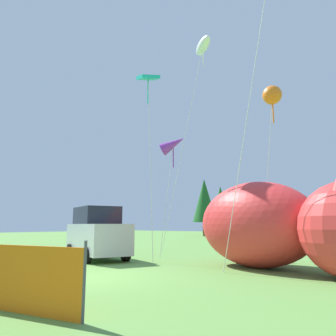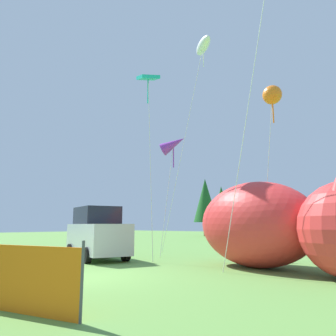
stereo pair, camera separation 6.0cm
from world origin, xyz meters
TOP-DOWN VIEW (x-y plane):
  - ground_plane at (0.00, 0.00)m, footprint 120.00×120.00m
  - parked_car at (-3.76, 3.57)m, footprint 4.61×3.07m
  - folding_chair at (1.71, -2.08)m, footprint 0.51×0.51m
  - inflatable_cat at (4.01, 5.25)m, footprint 7.37×4.41m
  - kite_purple_delta at (-2.45, 7.51)m, footprint 1.68×1.89m
  - kite_teal_diamond at (-1.72, 4.68)m, footprint 1.35×1.20m
  - kite_orange_flower at (3.16, 7.59)m, footprint 1.39×0.85m
  - kite_white_ghost at (-1.21, 8.75)m, footprint 4.13×2.44m
  - horizon_tree_east at (-16.96, 32.76)m, footprint 3.35×3.35m
  - horizon_tree_west at (-12.57, 29.70)m, footprint 2.65×2.65m

SIDE VIEW (x-z plane):
  - ground_plane at x=0.00m, z-range 0.00..0.00m
  - folding_chair at x=1.71m, z-range 0.08..0.93m
  - parked_car at x=-3.76m, z-range -0.04..2.31m
  - inflatable_cat at x=4.01m, z-range -0.12..3.01m
  - horizon_tree_west at x=-12.57m, z-range 0.72..7.05m
  - horizon_tree_east at x=-16.96m, z-range 0.91..8.91m
  - kite_purple_delta at x=-2.45m, z-range 2.62..9.12m
  - kite_orange_flower at x=3.16m, z-range 3.39..11.08m
  - kite_teal_diamond at x=-1.72m, z-range 3.95..12.75m
  - kite_white_ghost at x=-1.21m, z-range 5.59..17.96m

